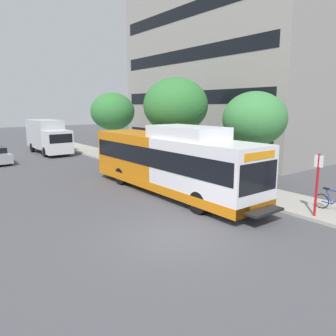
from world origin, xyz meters
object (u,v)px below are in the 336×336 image
object	(u,v)px
street_tree_far_block	(113,112)
street_tree_mid_block	(176,106)
box_truck_background	(48,136)
bicycle_parked	(334,202)
transit_bus	(170,162)
street_tree_near_stop	(254,119)
bus_stop_sign_pole	(317,180)

from	to	relation	value
street_tree_far_block	street_tree_mid_block	bearing A→B (deg)	-87.87
street_tree_far_block	box_truck_background	bearing A→B (deg)	133.66
bicycle_parked	street_tree_far_block	size ratio (longest dim) A/B	0.31
transit_bus	street_tree_near_stop	size ratio (longest dim) A/B	2.32
street_tree_near_stop	street_tree_far_block	distance (m)	16.00
transit_bus	bicycle_parked	world-z (taller)	transit_bus
street_tree_mid_block	bicycle_parked	bearing A→B (deg)	-95.14
box_truck_background	transit_bus	bearing A→B (deg)	-88.81
street_tree_mid_block	box_truck_background	bearing A→B (deg)	109.72
transit_bus	bicycle_parked	xyz separation A→B (m)	(3.43, -7.14, -1.14)
transit_bus	bus_stop_sign_pole	xyz separation A→B (m)	(2.22, -6.94, -0.05)
street_tree_mid_block	street_tree_far_block	distance (m)	8.95
box_truck_background	street_tree_mid_block	bearing A→B (deg)	-70.28
bicycle_parked	box_truck_background	distance (m)	26.35
transit_bus	street_tree_near_stop	world-z (taller)	street_tree_near_stop
transit_bus	bus_stop_sign_pole	distance (m)	7.28
street_tree_near_stop	street_tree_mid_block	size ratio (longest dim) A/B	0.82
street_tree_near_stop	street_tree_far_block	size ratio (longest dim) A/B	0.93
street_tree_far_block	street_tree_near_stop	bearing A→B (deg)	-89.03
street_tree_near_stop	bicycle_parked	bearing A→B (deg)	-101.29
bicycle_parked	transit_bus	bearing A→B (deg)	115.64
street_tree_near_stop	street_tree_mid_block	bearing A→B (deg)	89.50
transit_bus	bicycle_parked	size ratio (longest dim) A/B	6.96
transit_bus	street_tree_mid_block	bearing A→B (deg)	48.63
street_tree_far_block	bus_stop_sign_pole	bearing A→B (deg)	-95.40
bicycle_parked	street_tree_near_stop	xyz separation A→B (m)	(1.04, 5.23, 3.34)
bus_stop_sign_pole	box_truck_background	size ratio (longest dim) A/B	0.37
street_tree_near_stop	bus_stop_sign_pole	bearing A→B (deg)	-114.21
transit_bus	street_tree_far_block	world-z (taller)	street_tree_far_block
bus_stop_sign_pole	box_truck_background	world-z (taller)	box_truck_background
street_tree_mid_block	box_truck_background	world-z (taller)	street_tree_mid_block
bus_stop_sign_pole	box_truck_background	distance (m)	25.96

